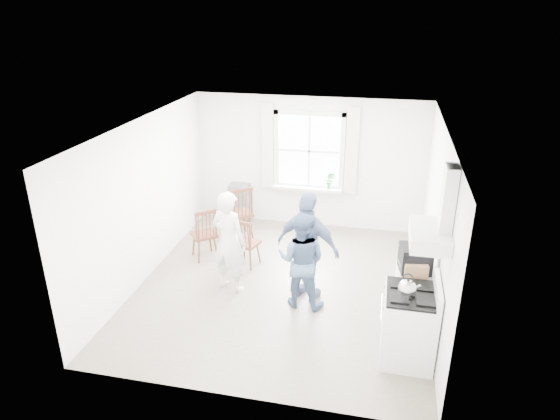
{
  "coord_description": "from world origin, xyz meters",
  "views": [
    {
      "loc": [
        1.44,
        -6.78,
        4.23
      ],
      "look_at": [
        -0.08,
        0.2,
        1.23
      ],
      "focal_mm": 32.0,
      "sensor_mm": 36.0,
      "label": 1
    }
  ],
  "objects_px": {
    "person_left": "(229,242)",
    "person_right": "(308,247)",
    "gas_stove": "(409,325)",
    "windsor_chair_c": "(205,229)",
    "low_cabinet": "(413,298)",
    "stereo_stack": "(415,259)",
    "windsor_chair_b": "(244,238)",
    "windsor_chair_a": "(241,208)",
    "person_mid": "(301,260)"
  },
  "relations": [
    {
      "from": "low_cabinet",
      "to": "windsor_chair_a",
      "type": "bearing_deg",
      "value": 145.27
    },
    {
      "from": "windsor_chair_a",
      "to": "person_right",
      "type": "xyz_separation_m",
      "value": [
        1.55,
        -1.74,
        0.21
      ]
    },
    {
      "from": "windsor_chair_a",
      "to": "person_mid",
      "type": "distance_m",
      "value": 2.44
    },
    {
      "from": "low_cabinet",
      "to": "windsor_chair_b",
      "type": "relative_size",
      "value": 1.0
    },
    {
      "from": "stereo_stack",
      "to": "person_right",
      "type": "height_order",
      "value": "person_right"
    },
    {
      "from": "stereo_stack",
      "to": "windsor_chair_a",
      "type": "xyz_separation_m",
      "value": [
        -3.06,
        2.18,
        -0.42
      ]
    },
    {
      "from": "stereo_stack",
      "to": "person_right",
      "type": "bearing_deg",
      "value": 163.98
    },
    {
      "from": "low_cabinet",
      "to": "stereo_stack",
      "type": "distance_m",
      "value": 0.63
    },
    {
      "from": "low_cabinet",
      "to": "windsor_chair_b",
      "type": "distance_m",
      "value": 2.97
    },
    {
      "from": "stereo_stack",
      "to": "windsor_chair_a",
      "type": "bearing_deg",
      "value": 144.59
    },
    {
      "from": "windsor_chair_b",
      "to": "windsor_chair_c",
      "type": "height_order",
      "value": "windsor_chair_c"
    },
    {
      "from": "gas_stove",
      "to": "person_right",
      "type": "distance_m",
      "value": 1.88
    },
    {
      "from": "gas_stove",
      "to": "low_cabinet",
      "type": "xyz_separation_m",
      "value": [
        0.07,
        0.7,
        -0.03
      ]
    },
    {
      "from": "windsor_chair_a",
      "to": "windsor_chair_c",
      "type": "bearing_deg",
      "value": -112.34
    },
    {
      "from": "windsor_chair_a",
      "to": "windsor_chair_b",
      "type": "distance_m",
      "value": 1.09
    },
    {
      "from": "gas_stove",
      "to": "person_right",
      "type": "xyz_separation_m",
      "value": [
        -1.48,
        1.1,
        0.38
      ]
    },
    {
      "from": "low_cabinet",
      "to": "person_mid",
      "type": "xyz_separation_m",
      "value": [
        -1.6,
        0.21,
        0.3
      ]
    },
    {
      "from": "stereo_stack",
      "to": "person_right",
      "type": "xyz_separation_m",
      "value": [
        -1.51,
        0.43,
        -0.22
      ]
    },
    {
      "from": "windsor_chair_a",
      "to": "person_right",
      "type": "relative_size",
      "value": 0.62
    },
    {
      "from": "person_left",
      "to": "person_mid",
      "type": "relative_size",
      "value": 1.1
    },
    {
      "from": "person_right",
      "to": "windsor_chair_a",
      "type": "bearing_deg",
      "value": -29.68
    },
    {
      "from": "low_cabinet",
      "to": "person_left",
      "type": "xyz_separation_m",
      "value": [
        -2.77,
        0.41,
        0.37
      ]
    },
    {
      "from": "person_left",
      "to": "person_right",
      "type": "height_order",
      "value": "person_right"
    },
    {
      "from": "low_cabinet",
      "to": "gas_stove",
      "type": "bearing_deg",
      "value": -95.68
    },
    {
      "from": "windsor_chair_a",
      "to": "stereo_stack",
      "type": "bearing_deg",
      "value": -35.41
    },
    {
      "from": "windsor_chair_b",
      "to": "person_left",
      "type": "distance_m",
      "value": 0.76
    },
    {
      "from": "windsor_chair_b",
      "to": "windsor_chair_c",
      "type": "relative_size",
      "value": 0.93
    },
    {
      "from": "windsor_chair_a",
      "to": "windsor_chair_c",
      "type": "relative_size",
      "value": 1.11
    },
    {
      "from": "windsor_chair_a",
      "to": "person_left",
      "type": "bearing_deg",
      "value": -79.33
    },
    {
      "from": "gas_stove",
      "to": "person_left",
      "type": "bearing_deg",
      "value": 157.59
    },
    {
      "from": "windsor_chair_c",
      "to": "person_right",
      "type": "bearing_deg",
      "value": -23.39
    },
    {
      "from": "person_left",
      "to": "person_right",
      "type": "relative_size",
      "value": 0.96
    },
    {
      "from": "low_cabinet",
      "to": "stereo_stack",
      "type": "height_order",
      "value": "stereo_stack"
    },
    {
      "from": "stereo_stack",
      "to": "windsor_chair_b",
      "type": "xyz_separation_m",
      "value": [
        -2.72,
        1.15,
        -0.53
      ]
    },
    {
      "from": "windsor_chair_b",
      "to": "person_right",
      "type": "height_order",
      "value": "person_right"
    },
    {
      "from": "person_left",
      "to": "person_right",
      "type": "bearing_deg",
      "value": -161.88
    },
    {
      "from": "gas_stove",
      "to": "stereo_stack",
      "type": "distance_m",
      "value": 0.89
    },
    {
      "from": "person_mid",
      "to": "person_left",
      "type": "bearing_deg",
      "value": -4.28
    },
    {
      "from": "windsor_chair_b",
      "to": "person_mid",
      "type": "bearing_deg",
      "value": -38.43
    },
    {
      "from": "windsor_chair_a",
      "to": "person_mid",
      "type": "relative_size",
      "value": 0.72
    },
    {
      "from": "windsor_chair_c",
      "to": "person_left",
      "type": "xyz_separation_m",
      "value": [
        0.7,
        -0.82,
        0.23
      ]
    },
    {
      "from": "low_cabinet",
      "to": "windsor_chair_b",
      "type": "bearing_deg",
      "value": 157.83
    },
    {
      "from": "gas_stove",
      "to": "person_mid",
      "type": "xyz_separation_m",
      "value": [
        -1.53,
        0.91,
        0.26
      ]
    },
    {
      "from": "gas_stove",
      "to": "person_right",
      "type": "relative_size",
      "value": 0.65
    },
    {
      "from": "windsor_chair_a",
      "to": "windsor_chair_c",
      "type": "distance_m",
      "value": 0.99
    },
    {
      "from": "gas_stove",
      "to": "person_right",
      "type": "height_order",
      "value": "person_right"
    },
    {
      "from": "gas_stove",
      "to": "windsor_chair_c",
      "type": "xyz_separation_m",
      "value": [
        -3.4,
        1.93,
        0.11
      ]
    },
    {
      "from": "windsor_chair_b",
      "to": "windsor_chair_c",
      "type": "xyz_separation_m",
      "value": [
        -0.72,
        0.11,
        0.04
      ]
    },
    {
      "from": "windsor_chair_c",
      "to": "person_right",
      "type": "distance_m",
      "value": 2.11
    },
    {
      "from": "stereo_stack",
      "to": "person_left",
      "type": "bearing_deg",
      "value": 170.75
    }
  ]
}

